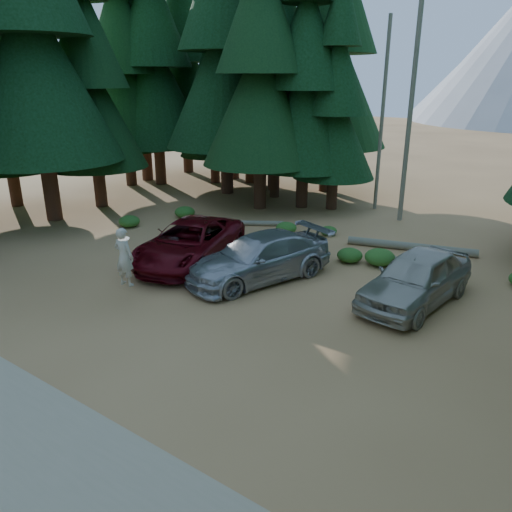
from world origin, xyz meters
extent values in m
plane|color=#986C40|center=(0.00, 0.00, 0.00)|extent=(160.00, 160.00, 0.00)
cylinder|color=slate|center=(0.80, 14.50, 6.00)|extent=(0.24, 0.24, 12.00)
cylinder|color=slate|center=(-1.20, 16.00, 5.00)|extent=(0.20, 0.20, 10.00)
imported|color=#54070F|center=(-3.85, 3.57, 0.83)|extent=(4.27, 6.49, 1.66)
imported|color=#A8ABB0|center=(-0.58, 3.72, 0.82)|extent=(4.11, 6.13, 1.65)
imported|color=#AFAC9C|center=(4.79, 4.98, 0.87)|extent=(2.72, 5.35, 1.75)
imported|color=beige|center=(-3.14, -0.29, 1.51)|extent=(0.78, 0.56, 1.98)
cylinder|color=white|center=(-3.14, -0.24, 2.12)|extent=(0.36, 0.36, 0.04)
cylinder|color=slate|center=(-5.03, 9.06, 0.13)|extent=(3.20, 2.16, 0.26)
cylinder|color=slate|center=(3.54, 7.87, 0.14)|extent=(2.97, 1.98, 0.27)
cylinder|color=slate|center=(2.92, 10.09, 0.17)|extent=(5.26, 1.75, 0.34)
ellipsoid|color=#26591A|center=(-8.65, 8.39, 0.29)|extent=(1.06, 1.06, 0.58)
ellipsoid|color=#26591A|center=(-2.75, 9.07, 0.27)|extent=(0.99, 0.99, 0.55)
ellipsoid|color=#26591A|center=(1.38, 7.29, 0.28)|extent=(1.02, 1.02, 0.56)
ellipsoid|color=#26591A|center=(-0.99, 10.00, 0.21)|extent=(0.78, 0.78, 0.43)
ellipsoid|color=#26591A|center=(2.50, 7.65, 0.33)|extent=(1.18, 1.18, 0.65)
ellipsoid|color=#26591A|center=(-9.68, 5.50, 0.28)|extent=(1.03, 1.03, 0.57)
camera|label=1|loc=(9.22, -10.24, 7.07)|focal=35.00mm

